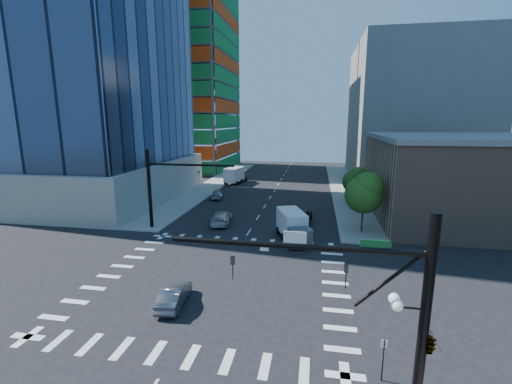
# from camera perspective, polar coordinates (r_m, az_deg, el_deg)

# --- Properties ---
(ground) EXTENTS (160.00, 160.00, 0.00)m
(ground) POSITION_cam_1_polar(r_m,az_deg,el_deg) (28.10, -6.10, -14.33)
(ground) COLOR black
(ground) RESTS_ON ground
(road_markings) EXTENTS (20.00, 20.00, 0.01)m
(road_markings) POSITION_cam_1_polar(r_m,az_deg,el_deg) (28.10, -6.10, -14.32)
(road_markings) COLOR silver
(road_markings) RESTS_ON ground
(sidewalk_ne) EXTENTS (5.00, 60.00, 0.15)m
(sidewalk_ne) POSITION_cam_1_polar(r_m,az_deg,el_deg) (65.57, 14.45, 0.66)
(sidewalk_ne) COLOR gray
(sidewalk_ne) RESTS_ON ground
(sidewalk_nw) EXTENTS (5.00, 60.00, 0.15)m
(sidewalk_nw) POSITION_cam_1_polar(r_m,az_deg,el_deg) (68.26, -6.95, 1.38)
(sidewalk_nw) COLOR gray
(sidewalk_nw) RESTS_ON ground
(construction_building) EXTENTS (25.16, 34.50, 70.60)m
(construction_building) POSITION_cam_1_polar(r_m,az_deg,el_deg) (93.62, -12.49, 19.09)
(construction_building) COLOR slate
(construction_building) RESTS_ON ground
(commercial_building) EXTENTS (20.50, 22.50, 10.60)m
(commercial_building) POSITION_cam_1_polar(r_m,az_deg,el_deg) (50.00, 30.75, 2.06)
(commercial_building) COLOR #946D56
(commercial_building) RESTS_ON ground
(bg_building_ne) EXTENTS (24.00, 30.00, 28.00)m
(bg_building_ne) POSITION_cam_1_polar(r_m,az_deg,el_deg) (81.64, 24.60, 11.94)
(bg_building_ne) COLOR slate
(bg_building_ne) RESTS_ON ground
(signal_mast_se) EXTENTS (10.51, 2.48, 9.00)m
(signal_mast_se) POSITION_cam_1_polar(r_m,az_deg,el_deg) (15.05, 22.87, -18.41)
(signal_mast_se) COLOR black
(signal_mast_se) RESTS_ON sidewalk_se
(signal_mast_nw) EXTENTS (10.20, 0.40, 9.00)m
(signal_mast_nw) POSITION_cam_1_polar(r_m,az_deg,el_deg) (40.21, -15.50, 1.57)
(signal_mast_nw) COLOR black
(signal_mast_nw) RESTS_ON sidewalk_nw
(tree_south) EXTENTS (4.16, 4.16, 6.82)m
(tree_south) POSITION_cam_1_polar(r_m,az_deg,el_deg) (39.24, 17.75, -0.01)
(tree_south) COLOR #382316
(tree_south) RESTS_ON sidewalk_ne
(tree_north) EXTENTS (3.54, 3.52, 5.78)m
(tree_north) POSITION_cam_1_polar(r_m,az_deg,el_deg) (51.11, 16.30, 1.93)
(tree_north) COLOR #382316
(tree_north) RESTS_ON sidewalk_ne
(no_parking_sign) EXTENTS (0.30, 0.06, 2.20)m
(no_parking_sign) POSITION_cam_1_polar(r_m,az_deg,el_deg) (19.06, 20.46, -24.15)
(no_parking_sign) COLOR black
(no_parking_sign) RESTS_ON ground
(car_nb_far) EXTENTS (2.75, 5.49, 1.49)m
(car_nb_far) POSITION_cam_1_polar(r_m,az_deg,el_deg) (42.25, 7.48, -4.22)
(car_nb_far) COLOR black
(car_nb_far) RESTS_ON ground
(car_sb_near) EXTENTS (2.92, 5.65, 1.57)m
(car_sb_near) POSITION_cam_1_polar(r_m,az_deg,el_deg) (41.97, -5.78, -4.24)
(car_sb_near) COLOR #B9B9B9
(car_sb_near) RESTS_ON ground
(car_sb_mid) EXTENTS (2.34, 4.49, 1.46)m
(car_sb_mid) POSITION_cam_1_polar(r_m,az_deg,el_deg) (55.49, -6.42, -0.34)
(car_sb_mid) COLOR #96989D
(car_sb_mid) RESTS_ON ground
(car_sb_cross) EXTENTS (1.85, 4.27, 1.37)m
(car_sb_cross) POSITION_cam_1_polar(r_m,az_deg,el_deg) (24.98, -13.51, -16.38)
(car_sb_cross) COLOR #56565C
(car_sb_cross) RESTS_ON ground
(box_truck_near) EXTENTS (4.21, 6.19, 2.99)m
(box_truck_near) POSITION_cam_1_polar(r_m,az_deg,el_deg) (35.92, 6.32, -6.13)
(box_truck_near) COLOR black
(box_truck_near) RESTS_ON ground
(box_truck_far) EXTENTS (3.64, 6.55, 3.25)m
(box_truck_far) POSITION_cam_1_polar(r_m,az_deg,el_deg) (68.86, -3.31, 2.69)
(box_truck_far) COLOR black
(box_truck_far) RESTS_ON ground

